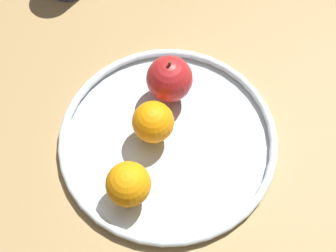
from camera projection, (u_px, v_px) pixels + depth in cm
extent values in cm
cube|color=#A0804F|center=(168.00, 147.00, 71.75)|extent=(169.49, 169.49, 4.00)
cylinder|color=silver|center=(168.00, 140.00, 69.73)|extent=(31.13, 31.13, 0.60)
torus|color=silver|center=(168.00, 138.00, 68.94)|extent=(32.43, 32.43, 1.20)
sphere|color=#B22124|center=(169.00, 79.00, 68.97)|extent=(6.97, 6.97, 6.97)
cylinder|color=#593819|center=(170.00, 64.00, 65.73)|extent=(0.44, 0.44, 1.20)
sphere|color=orange|center=(128.00, 184.00, 61.56)|extent=(6.12, 6.12, 6.12)
sphere|color=orange|center=(153.00, 122.00, 66.04)|extent=(6.06, 6.06, 6.06)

